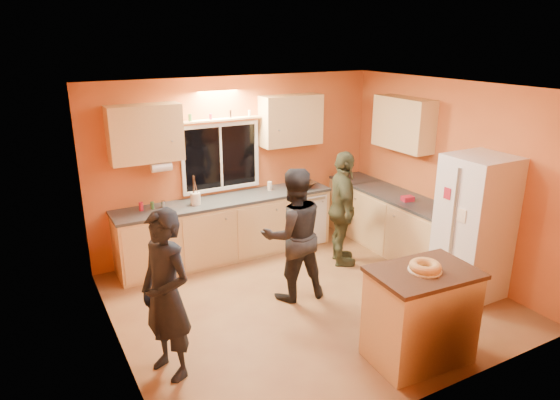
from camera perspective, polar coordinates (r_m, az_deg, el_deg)
ground at (r=6.35m, az=3.21°, el=-11.39°), size 4.50×4.50×0.00m
room_shell at (r=6.12m, az=2.40°, el=3.86°), size 4.54×4.04×2.61m
back_counter at (r=7.52m, az=-3.49°, el=-2.70°), size 4.23×0.62×0.90m
right_counter at (r=7.61m, az=13.83°, el=-2.95°), size 0.62×1.84×0.90m
refrigerator at (r=6.59m, az=21.30°, el=-2.91°), size 0.72×0.70×1.80m
island at (r=5.29m, az=15.73°, el=-12.50°), size 1.06×0.76×0.99m
bundt_pastry at (r=5.04m, az=16.25°, el=-7.30°), size 0.31×0.31×0.09m
person_left at (r=4.85m, az=-12.89°, el=-10.58°), size 0.61×0.72×1.68m
person_center at (r=6.09m, az=1.51°, el=-3.98°), size 0.89×0.74×1.67m
person_right at (r=7.05m, az=7.17°, el=-1.03°), size 0.78×1.05×1.65m
mixing_bowl at (r=7.72m, az=2.52°, el=1.78°), size 0.38×0.38×0.09m
utensil_crock at (r=7.02m, az=-9.63°, el=0.15°), size 0.14×0.14×0.17m
potted_plant at (r=6.89m, az=18.62°, el=-0.46°), size 0.27×0.24×0.28m
red_box at (r=7.32m, az=14.37°, el=0.16°), size 0.18×0.14×0.07m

